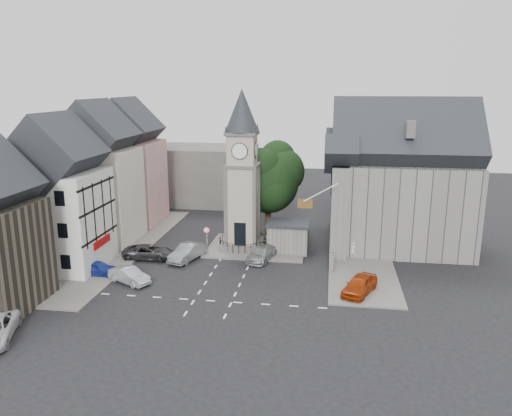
% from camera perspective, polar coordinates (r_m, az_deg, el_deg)
% --- Properties ---
extents(ground, '(120.00, 120.00, 0.00)m').
position_cam_1_polar(ground, '(45.11, -3.31, -7.69)').
color(ground, black).
rests_on(ground, ground).
extents(pavement_west, '(6.00, 30.00, 0.14)m').
position_cam_1_polar(pavement_west, '(54.19, -15.06, -4.33)').
color(pavement_west, '#595651').
rests_on(pavement_west, ground).
extents(pavement_east, '(6.00, 26.00, 0.14)m').
position_cam_1_polar(pavement_east, '(51.81, 11.71, -4.98)').
color(pavement_east, '#595651').
rests_on(pavement_east, ground).
extents(central_island, '(10.00, 8.00, 0.16)m').
position_cam_1_polar(central_island, '(52.23, 0.11, -4.51)').
color(central_island, '#595651').
rests_on(central_island, ground).
extents(road_markings, '(20.00, 8.00, 0.01)m').
position_cam_1_polar(road_markings, '(40.17, -4.95, -10.53)').
color(road_markings, silver).
rests_on(road_markings, ground).
extents(clock_tower, '(4.86, 4.86, 16.25)m').
position_cam_1_polar(clock_tower, '(50.50, -1.58, 4.25)').
color(clock_tower, '#4C4944').
rests_on(clock_tower, ground).
extents(stone_shelter, '(4.30, 3.30, 3.08)m').
position_cam_1_polar(stone_shelter, '(50.94, 3.70, -3.29)').
color(stone_shelter, '#66645E').
rests_on(stone_shelter, ground).
extents(town_tree, '(7.20, 7.20, 10.80)m').
position_cam_1_polar(town_tree, '(55.27, 1.39, 3.89)').
color(town_tree, black).
rests_on(town_tree, ground).
extents(warning_sign_post, '(0.70, 0.19, 2.85)m').
position_cam_1_polar(warning_sign_post, '(50.13, -5.66, -3.04)').
color(warning_sign_post, black).
rests_on(warning_sign_post, ground).
extents(terrace_pink, '(8.10, 7.60, 12.80)m').
position_cam_1_polar(terrace_pink, '(62.78, -14.35, 4.31)').
color(terrace_pink, tan).
rests_on(terrace_pink, ground).
extents(terrace_cream, '(8.10, 7.60, 12.80)m').
position_cam_1_polar(terrace_cream, '(55.61, -17.51, 2.90)').
color(terrace_cream, beige).
rests_on(terrace_cream, ground).
extents(terrace_tudor, '(8.10, 7.60, 12.00)m').
position_cam_1_polar(terrace_tudor, '(48.80, -21.53, 0.62)').
color(terrace_tudor, silver).
rests_on(terrace_tudor, ground).
extents(backdrop_west, '(20.00, 10.00, 8.00)m').
position_cam_1_polar(backdrop_west, '(73.17, -8.08, 3.88)').
color(backdrop_west, '#4C4944').
rests_on(backdrop_west, ground).
extents(east_building, '(14.40, 11.40, 12.60)m').
position_cam_1_polar(east_building, '(53.45, 15.73, 2.25)').
color(east_building, '#66645E').
rests_on(east_building, ground).
extents(east_boundary_wall, '(0.40, 16.00, 0.90)m').
position_cam_1_polar(east_boundary_wall, '(53.50, 8.63, -3.81)').
color(east_boundary_wall, '#66645E').
rests_on(east_boundary_wall, ground).
extents(flagpole, '(3.68, 0.10, 2.74)m').
position_cam_1_polar(flagpole, '(46.02, 7.40, 1.77)').
color(flagpole, white).
rests_on(flagpole, ground).
extents(car_west_blue, '(3.94, 1.59, 1.34)m').
position_cam_1_polar(car_west_blue, '(47.02, -17.71, -6.57)').
color(car_west_blue, navy).
rests_on(car_west_blue, ground).
extents(car_west_silver, '(4.29, 3.15, 1.35)m').
position_cam_1_polar(car_west_silver, '(44.55, -14.28, -7.48)').
color(car_west_silver, '#ABAFB3').
rests_on(car_west_silver, ground).
extents(car_west_grey, '(5.06, 2.53, 1.38)m').
position_cam_1_polar(car_west_grey, '(50.03, -12.18, -4.95)').
color(car_west_grey, '#313133').
rests_on(car_west_grey, ground).
extents(car_island_silver, '(2.99, 5.02, 1.56)m').
position_cam_1_polar(car_island_silver, '(49.03, -7.84, -5.03)').
color(car_island_silver, gray).
rests_on(car_island_silver, ground).
extents(car_island_east, '(2.99, 4.99, 1.35)m').
position_cam_1_polar(car_island_east, '(48.62, 0.67, -5.19)').
color(car_island_east, gray).
rests_on(car_island_east, ground).
extents(car_east_red, '(3.49, 4.90, 1.55)m').
position_cam_1_polar(car_east_red, '(41.85, 11.76, -8.60)').
color(car_east_red, '#952C08').
rests_on(car_east_red, ground).
extents(pedestrian, '(0.67, 0.48, 1.72)m').
position_cam_1_polar(pedestrian, '(49.70, 11.00, -4.80)').
color(pedestrian, beige).
rests_on(pedestrian, ground).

